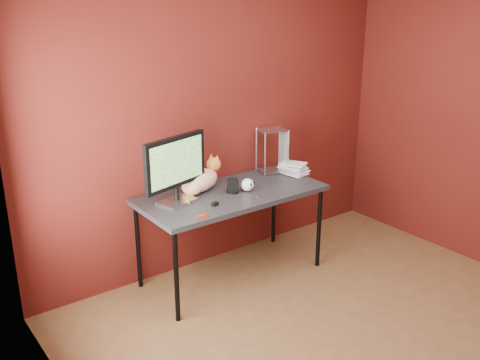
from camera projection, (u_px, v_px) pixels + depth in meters
room at (391, 140)px, 3.08m from camera, size 3.52×3.52×2.61m
desk at (232, 198)px, 4.28m from camera, size 1.50×0.70×0.75m
monitor at (176, 167)px, 3.95m from camera, size 0.58×0.26×0.52m
cat at (201, 180)px, 4.26m from camera, size 0.49×0.36×0.26m
skull_mug at (248, 185)px, 4.27m from camera, size 0.11×0.11×0.10m
speaker at (233, 186)px, 4.24m from camera, size 0.10×0.10×0.11m
book_stack at (290, 115)px, 4.47m from camera, size 0.24×0.27×1.08m
wire_rack at (272, 150)px, 4.70m from camera, size 0.26×0.24×0.39m
pocket_knife at (202, 216)px, 3.78m from camera, size 0.07×0.03×0.01m
black_gadget at (215, 204)px, 3.98m from camera, size 0.06×0.05×0.03m
washer at (258, 196)px, 4.18m from camera, size 0.04×0.04×0.00m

